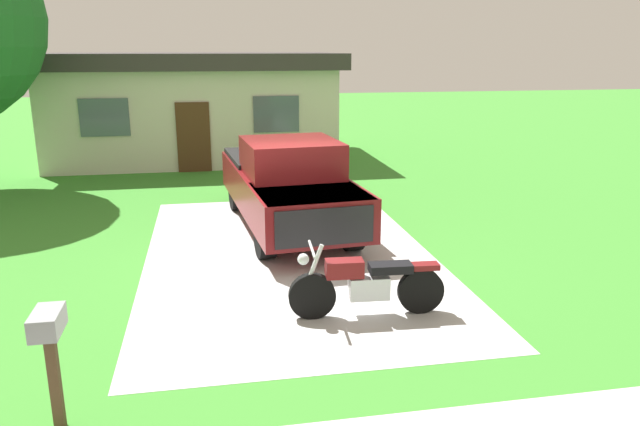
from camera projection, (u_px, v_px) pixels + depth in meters
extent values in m
plane|color=#3A852C|center=(289.00, 256.00, 11.02)|extent=(80.00, 80.00, 0.00)
cube|color=#B8B8B8|center=(289.00, 255.00, 11.01)|extent=(5.13, 8.44, 0.01)
cylinder|color=black|center=(312.00, 296.00, 8.38)|extent=(0.67, 0.16, 0.66)
cylinder|color=black|center=(421.00, 291.00, 8.56)|extent=(0.67, 0.16, 0.66)
cube|color=silver|center=(369.00, 287.00, 8.45)|extent=(0.57, 0.29, 0.32)
cube|color=maroon|center=(344.00, 268.00, 8.33)|extent=(0.53, 0.29, 0.24)
cube|color=black|center=(390.00, 268.00, 8.41)|extent=(0.62, 0.32, 0.12)
cube|color=maroon|center=(422.00, 266.00, 8.47)|extent=(0.49, 0.23, 0.08)
cylinder|color=silver|center=(312.00, 271.00, 8.28)|extent=(0.33, 0.08, 0.77)
cylinder|color=silver|center=(312.00, 249.00, 8.20)|extent=(0.08, 0.70, 0.04)
sphere|color=silver|center=(303.00, 259.00, 8.22)|extent=(0.16, 0.16, 0.16)
cylinder|color=black|center=(352.00, 228.00, 11.23)|extent=(0.38, 0.86, 0.84)
cylinder|color=black|center=(265.00, 235.00, 10.80)|extent=(0.38, 0.86, 0.84)
cylinder|color=black|center=(305.00, 188.00, 14.48)|extent=(0.38, 0.86, 0.84)
cylinder|color=black|center=(237.00, 192.00, 14.05)|extent=(0.38, 0.86, 0.84)
cube|color=maroon|center=(287.00, 190.00, 12.59)|extent=(2.51, 5.76, 0.80)
cube|color=maroon|center=(310.00, 196.00, 10.79)|extent=(2.07, 2.07, 0.20)
cube|color=maroon|center=(291.00, 158.00, 12.02)|extent=(1.97, 2.06, 0.70)
cube|color=#3F4C56|center=(301.00, 170.00, 11.30)|extent=(1.71, 0.32, 0.60)
cube|color=black|center=(272.00, 165.00, 13.96)|extent=(2.11, 2.57, 0.50)
cube|color=black|center=(324.00, 226.00, 10.01)|extent=(1.70, 0.26, 0.64)
cube|color=#4C3823|center=(55.00, 379.00, 5.87)|extent=(0.10, 0.10, 1.10)
cube|color=gray|center=(47.00, 322.00, 5.72)|extent=(0.26, 0.48, 0.22)
cube|color=beige|center=(194.00, 114.00, 20.51)|extent=(9.00, 5.00, 3.00)
cube|color=#383333|center=(191.00, 61.00, 20.05)|extent=(9.60, 5.60, 0.50)
cube|color=#4C2D19|center=(194.00, 137.00, 18.23)|extent=(1.00, 0.08, 2.10)
cube|color=#4C5966|center=(104.00, 117.00, 17.61)|extent=(1.40, 0.06, 1.10)
cube|color=#4C5966|center=(276.00, 114.00, 18.50)|extent=(1.40, 0.06, 1.10)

